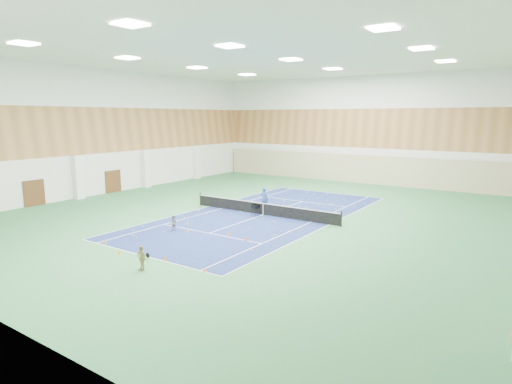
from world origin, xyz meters
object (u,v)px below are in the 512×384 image
(child_court, at_px, (174,223))
(child_apron, at_px, (141,258))
(ball_cart, at_px, (255,210))
(coach, at_px, (264,199))
(tennis_net, at_px, (263,208))

(child_court, bearing_deg, child_apron, -66.06)
(child_court, relative_size, ball_cart, 1.19)
(child_apron, bearing_deg, ball_cart, 107.24)
(child_apron, height_order, ball_cart, child_apron)
(child_court, bearing_deg, ball_cart, 64.28)
(coach, bearing_deg, child_apron, 98.37)
(coach, distance_m, child_court, 8.76)
(tennis_net, xyz_separation_m, child_court, (-2.32, -7.22, -0.02))
(child_apron, distance_m, ball_cart, 12.98)
(coach, xyz_separation_m, child_court, (-1.52, -8.61, -0.42))
(tennis_net, bearing_deg, child_court, -107.84)
(tennis_net, bearing_deg, ball_cart, -117.63)
(child_apron, bearing_deg, tennis_net, 105.54)
(child_court, height_order, ball_cart, child_court)
(coach, relative_size, child_court, 1.78)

